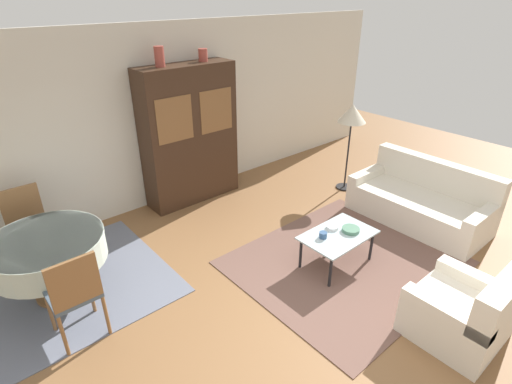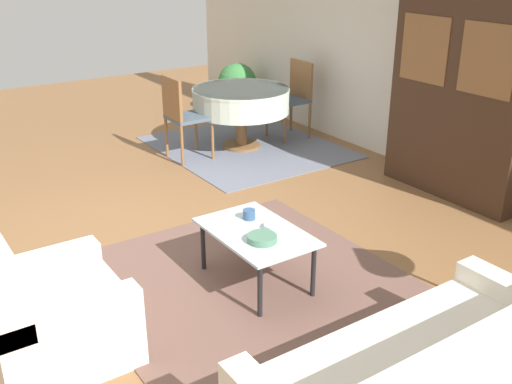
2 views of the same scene
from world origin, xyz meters
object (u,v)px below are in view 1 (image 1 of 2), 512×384
Objects in this scene: bowl at (351,230)px; couch at (421,202)px; dining_table at (47,250)px; bowl_small at (332,227)px; cup at (323,235)px; floor_lamp at (352,116)px; vase_short at (203,55)px; dining_chair_far at (28,222)px; coffee_table at (338,237)px; vase_tall at (159,57)px; dining_chair_near at (74,292)px; armchair at (464,312)px; display_cabinet at (190,135)px.

couch is at bearing -1.96° from bowl.
bowl_small is (2.86, -1.54, -0.14)m from dining_table.
couch is at bearing -21.20° from dining_table.
bowl is (0.36, -0.13, -0.01)m from cup.
vase_short reaches higher than floor_lamp.
bowl_small is (2.86, -2.36, -0.12)m from dining_chair_far.
floor_lamp reaches higher than dining_chair_far.
coffee_table is at bearing -109.41° from bowl_small.
floor_lamp is at bearing -4.80° from dining_table.
bowl reaches higher than bowl_small.
vase_short is (2.79, 0.20, 1.65)m from dining_chair_far.
vase_short is at bearing 0.00° from vase_tall.
floor_lamp is at bearing 31.08° from cup.
vase_short is at bearing 33.41° from dining_chair_near.
dining_chair_near is (-2.82, 2.40, 0.27)m from armchair.
dining_chair_near is at bearing 139.61° from armchair.
vase_short reaches higher than coffee_table.
bowl_small is at bearing 82.06° from couch.
bowl_small is 0.55× the size of vase_tall.
cup is 0.35× the size of vase_tall.
dining_chair_near is at bearing -143.23° from display_cabinet.
vase_tall is at bearing -174.41° from dining_chair_far.
dining_chair_far is (-4.61, 2.60, 0.28)m from couch.
floor_lamp is (4.63, -1.21, 0.69)m from dining_chair_far.
vase_short is (0.33, 0.00, 1.16)m from display_cabinet.
coffee_table is 0.43× the size of display_cabinet.
armchair is at bearing -40.39° from dining_chair_near.
dining_chair_near is 1.00× the size of dining_chair_far.
vase_tall is (-0.72, 2.69, 1.88)m from coffee_table.
vase_tall is at bearing 107.87° from bowl.
couch is 4.26m from vase_tall.
vase_short is at bearing 90.42° from armchair.
display_cabinet is 14.26× the size of bowl_small.
cup is 0.53× the size of vase_short.
coffee_table is 3.36m from vase_tall.
armchair is at bearing -48.76° from dining_table.
dining_chair_far is at bearing -175.81° from vase_short.
dining_chair_far is 3.25m from vase_short.
bowl_small is (-1.75, 0.24, 0.16)m from couch.
armchair reaches higher than coffee_table.
couch is at bearing -90.80° from floor_lamp.
coffee_table is 3.37× the size of vase_tall.
dining_chair_near reaches higher than armchair.
display_cabinet is at bearing 98.77° from bowl_small.
bowl is (2.98, -0.91, -0.11)m from dining_chair_near.
armchair reaches higher than bowl_small.
couch is 1.77m from bowl_small.
dining_table is (-4.61, 1.79, 0.30)m from couch.
armchair is at bearing -80.19° from vase_tall.
dining_chair_near is (-0.00, -0.82, -0.03)m from dining_table.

